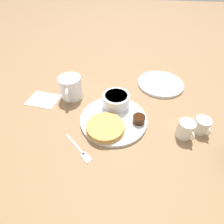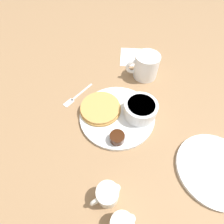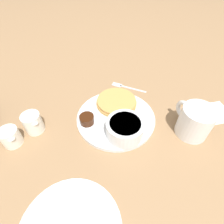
% 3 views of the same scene
% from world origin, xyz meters
% --- Properties ---
extents(ground_plane, '(4.00, 4.00, 0.00)m').
position_xyz_m(ground_plane, '(0.00, 0.00, 0.00)').
color(ground_plane, '#93704C').
extents(plate, '(0.25, 0.25, 0.01)m').
position_xyz_m(plate, '(0.00, 0.00, 0.01)').
color(plate, white).
rests_on(plate, ground_plane).
extents(pancake_stack, '(0.13, 0.13, 0.02)m').
position_xyz_m(pancake_stack, '(-0.02, -0.05, 0.02)').
color(pancake_stack, tan).
rests_on(pancake_stack, plate).
extents(bowl, '(0.10, 0.10, 0.05)m').
position_xyz_m(bowl, '(0.00, 0.07, 0.04)').
color(bowl, white).
rests_on(bowl, plate).
extents(syrup_cup, '(0.04, 0.04, 0.03)m').
position_xyz_m(syrup_cup, '(0.09, -0.01, 0.03)').
color(syrup_cup, '#38190A').
rests_on(syrup_cup, plate).
extents(butter_ramekin, '(0.04, 0.04, 0.04)m').
position_xyz_m(butter_ramekin, '(0.02, 0.09, 0.03)').
color(butter_ramekin, white).
rests_on(butter_ramekin, plate).
extents(coffee_mug, '(0.09, 0.12, 0.09)m').
position_xyz_m(coffee_mug, '(-0.19, 0.12, 0.05)').
color(coffee_mug, white).
rests_on(coffee_mug, ground_plane).
extents(creamer_pitcher_near, '(0.05, 0.07, 0.06)m').
position_xyz_m(creamer_pitcher_near, '(0.24, -0.04, 0.03)').
color(creamer_pitcher_near, white).
rests_on(creamer_pitcher_near, ground_plane).
extents(creamer_pitcher_far, '(0.05, 0.07, 0.05)m').
position_xyz_m(creamer_pitcher_far, '(0.30, -0.01, 0.03)').
color(creamer_pitcher_far, white).
rests_on(creamer_pitcher_far, ground_plane).
extents(fork, '(0.11, 0.10, 0.00)m').
position_xyz_m(fork, '(-0.09, -0.14, 0.00)').
color(fork, silver).
rests_on(fork, ground_plane).
extents(napkin, '(0.13, 0.11, 0.00)m').
position_xyz_m(napkin, '(-0.31, 0.08, 0.00)').
color(napkin, white).
rests_on(napkin, ground_plane).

